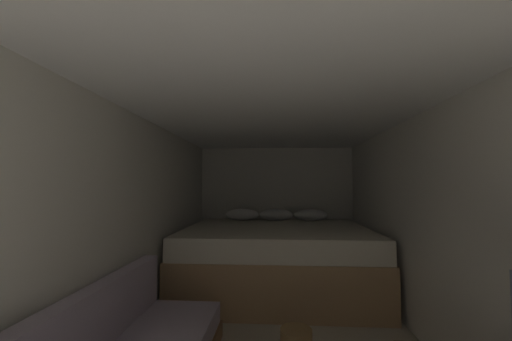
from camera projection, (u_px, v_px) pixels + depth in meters
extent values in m
cube|color=silver|center=(276.00, 208.00, 4.85)|extent=(2.56, 0.05, 1.96)
cube|color=silver|center=(124.00, 229.00, 2.43)|extent=(0.05, 4.96, 1.96)
cube|color=silver|center=(441.00, 232.00, 2.27)|extent=(0.05, 4.96, 1.96)
cube|color=white|center=(277.00, 106.00, 2.41)|extent=(2.56, 4.96, 0.05)
cube|color=tan|center=(277.00, 268.00, 3.81)|extent=(2.34, 1.87, 0.56)
cube|color=beige|center=(276.00, 237.00, 3.83)|extent=(2.30, 1.83, 0.25)
ellipsoid|color=white|center=(242.00, 215.00, 4.59)|extent=(0.52, 0.34, 0.18)
ellipsoid|color=white|center=(311.00, 215.00, 4.52)|extent=(0.52, 0.34, 0.18)
ellipsoid|color=white|center=(276.00, 215.00, 4.55)|extent=(0.52, 0.34, 0.18)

